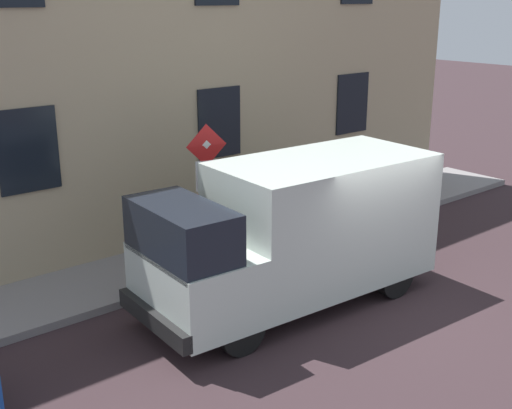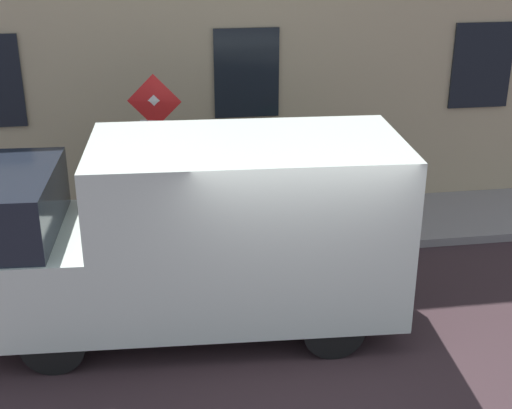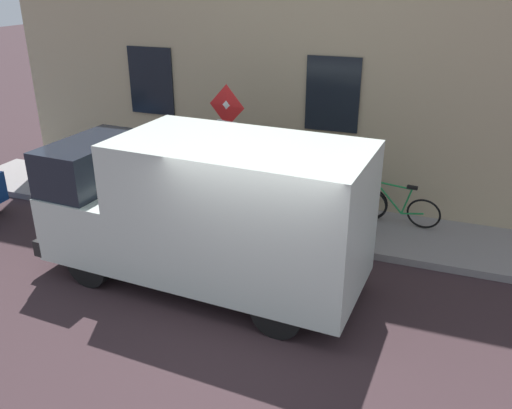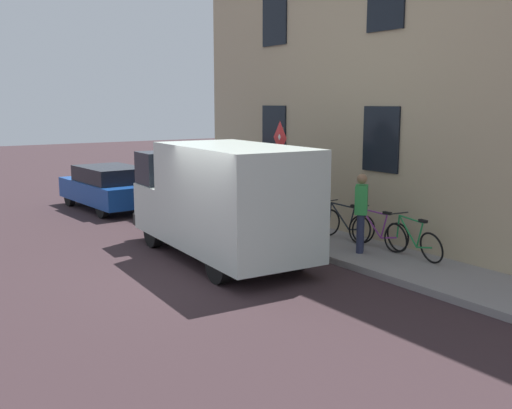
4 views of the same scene
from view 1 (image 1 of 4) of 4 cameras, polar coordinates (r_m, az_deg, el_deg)
ground_plane at (r=12.10m, az=9.06°, el=-7.71°), size 80.00×80.00×0.00m
sidewalk_slab at (r=14.22m, az=-0.73°, el=-3.25°), size 1.94×17.25×0.14m
building_facade at (r=14.40m, az=-4.18°, el=12.84°), size 0.75×15.25×7.90m
sign_post_stacked at (r=12.19m, az=-4.23°, el=1.75°), size 0.20×0.55×2.67m
delivery_van at (r=11.21m, az=3.45°, el=-2.22°), size 2.30×5.43×2.50m
bicycle_green at (r=15.33m, az=2.73°, el=0.03°), size 0.48×1.72×0.89m
bicycle_purple at (r=14.68m, az=-0.25°, el=-0.75°), size 0.46×1.72×0.89m
bicycle_black at (r=14.08m, az=-3.51°, el=-1.59°), size 0.48×1.72×0.89m
pedestrian at (r=14.13m, az=1.41°, el=0.89°), size 0.47×0.46×1.72m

